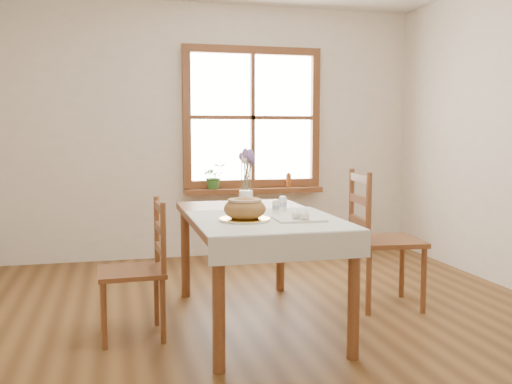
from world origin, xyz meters
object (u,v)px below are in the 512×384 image
chair_right (387,239)px  bread_plate (245,220)px  flower_vase (246,199)px  dining_table (256,227)px  chair_left (131,269)px

chair_right → bread_plate: size_ratio=3.40×
chair_right → bread_plate: bearing=118.0°
flower_vase → dining_table: bearing=-92.9°
bread_plate → chair_right: bearing=21.4°
chair_left → chair_right: chair_right is taller
chair_right → bread_plate: chair_right is taller
chair_left → bread_plate: 0.80m
chair_right → chair_left: bearing=103.0°
bread_plate → flower_vase: (0.17, 0.70, 0.04)m
chair_right → flower_vase: chair_right is taller
dining_table → flower_vase: bearing=87.1°
bread_plate → flower_vase: bearing=76.4°
dining_table → chair_left: bearing=-175.1°
dining_table → chair_right: size_ratio=1.57×
dining_table → chair_right: bearing=7.7°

